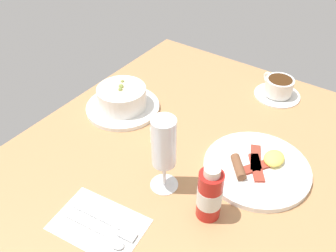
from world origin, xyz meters
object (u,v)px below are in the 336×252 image
Objects in this scene: coffee_cup at (278,88)px; sauce_bottle_red at (210,194)px; creamer_jug at (160,135)px; wine_glass at (164,146)px; porridge_bowl at (122,99)px; breakfast_plate at (257,167)px; cutlery_setting at (100,225)px.

sauce_bottle_red reaches higher than coffee_cup.
wine_glass is at bearing 39.02° from creamer_jug.
coffee_cup is 51.18cm from sauce_bottle_red.
porridge_bowl is 0.84× the size of breakfast_plate.
porridge_bowl is 42.71cm from breakfast_plate.
porridge_bowl is at bearing -106.89° from creamer_jug.
sauce_bottle_red reaches higher than breakfast_plate.
cutlery_setting is 1.46× the size of coffee_cup.
porridge_bowl is 40.81cm from cutlery_setting.
sauce_bottle_red is 18.97cm from breakfast_plate.
sauce_bottle_red is (1.31, 12.33, -5.95)cm from wine_glass.
creamer_jug is 0.32× the size of wine_glass.
breakfast_plate is at bearing 136.64° from wine_glass.
cutlery_setting is 67.43cm from coffee_cup.
creamer_jug is at bearing 73.11° from porridge_bowl.
wine_glass reaches higher than porridge_bowl.
cutlery_setting is at bearing -47.30° from sauce_bottle_red.
creamer_jug is at bearing -169.89° from cutlery_setting.
wine_glass reaches higher than coffee_cup.
wine_glass is 13.75cm from sauce_bottle_red.
wine_glass is 0.75× the size of breakfast_plate.
porridge_bowl reaches higher than breakfast_plate.
sauce_bottle_red is at bearing 83.94° from wine_glass.
wine_glass is at bearing -8.66° from coffee_cup.
breakfast_plate is at bearing 169.49° from sauce_bottle_red.
sauce_bottle_red is 0.55× the size of breakfast_plate.
creamer_jug reaches higher than breakfast_plate.
breakfast_plate is at bearing 13.82° from coffee_cup.
cutlery_setting is (33.88, 22.54, -3.20)cm from porridge_bowl.
sauce_bottle_red is (50.83, 4.79, 3.63)cm from coffee_cup.
porridge_bowl is at bearing -146.37° from cutlery_setting.
wine_glass is at bearing 165.14° from cutlery_setting.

